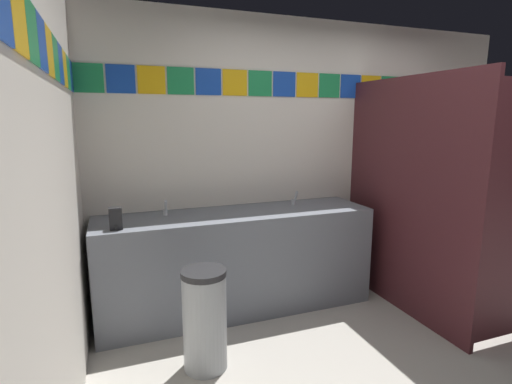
# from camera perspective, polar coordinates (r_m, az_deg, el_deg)

# --- Properties ---
(ground_plane) EXTENTS (9.41, 9.41, 0.00)m
(ground_plane) POSITION_cam_1_polar(r_m,az_deg,el_deg) (3.10, 23.65, -22.73)
(ground_plane) COLOR #B2ADA3
(wall_back) EXTENTS (4.28, 0.09, 2.57)m
(wall_back) POSITION_cam_1_polar(r_m,az_deg,el_deg) (3.94, 8.49, 5.17)
(wall_back) COLOR silver
(wall_back) RESTS_ON ground_plane
(wall_side) EXTENTS (0.09, 3.19, 2.57)m
(wall_side) POSITION_cam_1_polar(r_m,az_deg,el_deg) (1.87, -28.79, -2.13)
(wall_side) COLOR silver
(wall_side) RESTS_ON ground_plane
(vanity_counter) EXTENTS (2.34, 0.61, 0.87)m
(vanity_counter) POSITION_cam_1_polar(r_m,az_deg,el_deg) (3.47, -2.74, -9.87)
(vanity_counter) COLOR slate
(vanity_counter) RESTS_ON ground_plane
(faucet_left) EXTENTS (0.04, 0.10, 0.14)m
(faucet_left) POSITION_cam_1_polar(r_m,az_deg,el_deg) (3.29, -13.06, -2.52)
(faucet_left) COLOR silver
(faucet_left) RESTS_ON vanity_counter
(faucet_right) EXTENTS (0.04, 0.10, 0.14)m
(faucet_right) POSITION_cam_1_polar(r_m,az_deg,el_deg) (3.62, 5.62, -1.10)
(faucet_right) COLOR silver
(faucet_right) RESTS_ON vanity_counter
(soap_dispenser) EXTENTS (0.09, 0.09, 0.16)m
(soap_dispenser) POSITION_cam_1_polar(r_m,az_deg,el_deg) (3.00, -19.79, -3.67)
(soap_dispenser) COLOR black
(soap_dispenser) RESTS_ON vanity_counter
(stall_divider) EXTENTS (0.92, 1.56, 2.00)m
(stall_divider) POSITION_cam_1_polar(r_m,az_deg,el_deg) (3.48, 25.65, -1.29)
(stall_divider) COLOR #471E23
(stall_divider) RESTS_ON ground_plane
(toilet) EXTENTS (0.39, 0.49, 0.74)m
(toilet) POSITION_cam_1_polar(r_m,az_deg,el_deg) (4.33, 22.79, -8.43)
(toilet) COLOR white
(toilet) RESTS_ON ground_plane
(trash_bin) EXTENTS (0.30, 0.30, 0.70)m
(trash_bin) POSITION_cam_1_polar(r_m,az_deg,el_deg) (2.75, -7.49, -17.92)
(trash_bin) COLOR #999EA3
(trash_bin) RESTS_ON ground_plane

